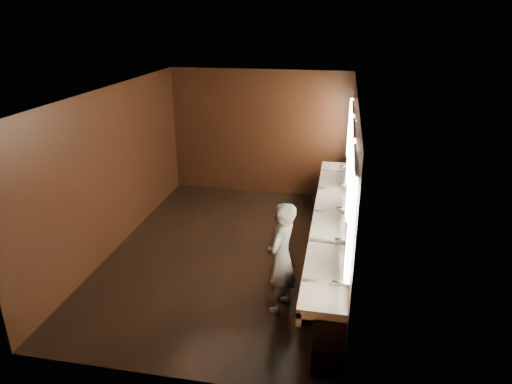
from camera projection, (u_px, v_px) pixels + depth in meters
floor at (229, 252)px, 8.01m from camera, size 6.00×6.00×0.00m
ceiling at (225, 91)px, 6.98m from camera, size 4.00×6.00×0.02m
wall_back at (259, 133)px, 10.24m from camera, size 4.00×0.02×2.80m
wall_front at (156, 272)px, 4.75m from camera, size 4.00×0.02×2.80m
wall_left at (114, 170)px, 7.84m from camera, size 0.02×6.00×2.80m
wall_right at (350, 185)px, 7.15m from camera, size 0.02×6.00×2.80m
sink_counter at (333, 235)px, 7.52m from camera, size 0.55×5.40×1.01m
mirror_band at (351, 164)px, 7.02m from camera, size 0.06×5.03×1.15m
person at (281, 258)px, 6.22m from camera, size 0.52×0.67×1.60m
trash_bin at (312, 301)px, 6.16m from camera, size 0.45×0.45×0.56m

